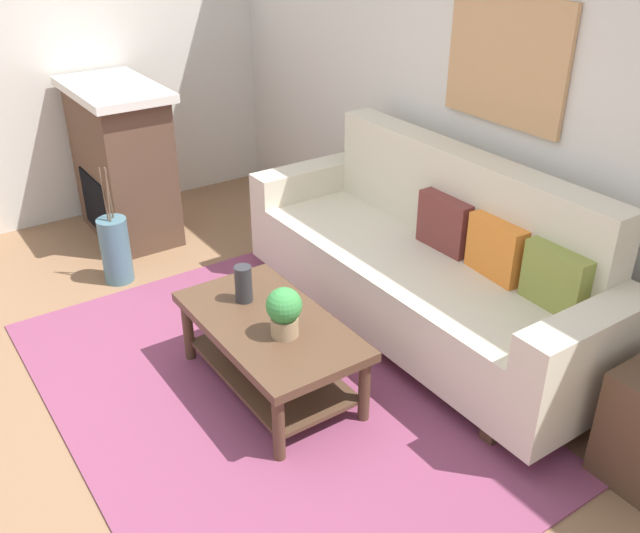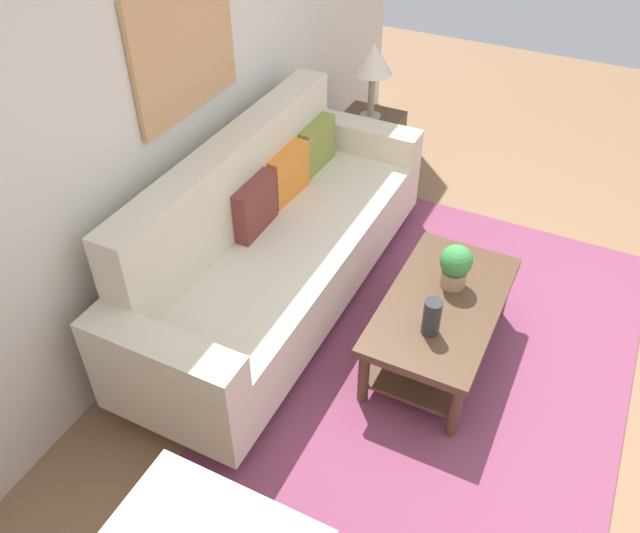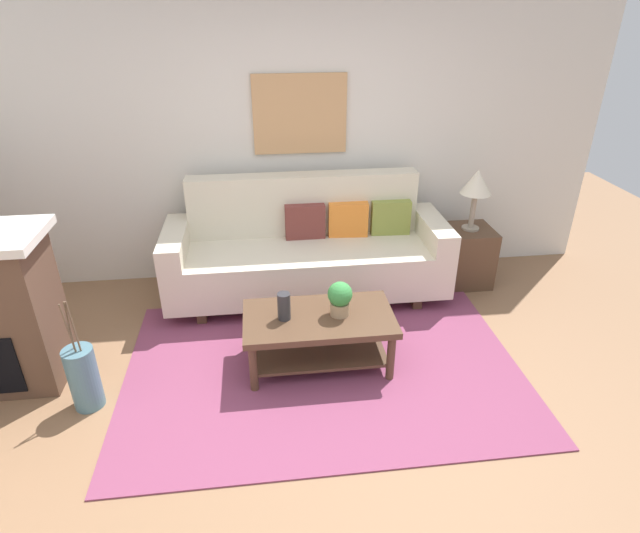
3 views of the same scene
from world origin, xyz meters
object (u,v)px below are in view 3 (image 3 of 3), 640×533
couch (307,252)px  table_lamp (477,185)px  throw_pillow_olive (390,217)px  floor_vase (84,378)px  potted_plant_tabletop (340,298)px  side_table (466,256)px  throw_pillow_orange (348,219)px  tabletop_vase (284,306)px  throw_pillow_maroon (305,221)px  coffee_table (319,329)px  framed_painting (300,114)px

couch → table_lamp: size_ratio=4.38×
table_lamp → throw_pillow_olive: bearing=173.1°
floor_vase → potted_plant_tabletop: bearing=8.3°
couch → side_table: bearing=1.2°
throw_pillow_orange → floor_vase: (-2.03, -1.45, -0.45)m
throw_pillow_orange → tabletop_vase: throw_pillow_orange is taller
tabletop_vase → table_lamp: (1.82, 1.11, 0.46)m
couch → throw_pillow_olive: couch is taller
potted_plant_tabletop → throw_pillow_orange: bearing=77.6°
throw_pillow_orange → table_lamp: bearing=-4.5°
throw_pillow_maroon → side_table: throw_pillow_maroon is taller
couch → coffee_table: size_ratio=2.27×
throw_pillow_orange → framed_painting: bearing=139.4°
coffee_table → tabletop_vase: tabletop_vase is taller
framed_painting → potted_plant_tabletop: bearing=-85.0°
throw_pillow_olive → floor_vase: 2.87m
throw_pillow_maroon → potted_plant_tabletop: size_ratio=1.37×
tabletop_vase → potted_plant_tabletop: size_ratio=0.79×
throw_pillow_orange → table_lamp: 1.19m
coffee_table → framed_painting: size_ratio=1.32×
coffee_table → side_table: side_table is taller
floor_vase → framed_painting: size_ratio=0.55×
couch → throw_pillow_orange: couch is taller
throw_pillow_maroon → framed_painting: (-0.00, 0.34, 0.89)m
throw_pillow_orange → framed_painting: framed_painting is taller
couch → throw_pillow_orange: size_ratio=6.93×
throw_pillow_olive → framed_painting: size_ratio=0.43×
table_lamp → framed_painting: 1.70m
tabletop_vase → potted_plant_tabletop: bearing=0.9°
table_lamp → floor_vase: table_lamp is taller
coffee_table → table_lamp: (1.57, 1.10, 0.68)m
throw_pillow_orange → framed_painting: size_ratio=0.43×
throw_pillow_maroon → potted_plant_tabletop: bearing=-83.5°
throw_pillow_maroon → throw_pillow_olive: (0.80, 0.00, 0.00)m
side_table → throw_pillow_maroon: bearing=176.6°
couch → tabletop_vase: (-0.27, -1.08, 0.10)m
coffee_table → framed_painting: 1.98m
throw_pillow_orange → throw_pillow_maroon: bearing=180.0°
potted_plant_tabletop → throw_pillow_maroon: bearing=96.5°
throw_pillow_olive → floor_vase: (-2.43, -1.45, -0.45)m
couch → throw_pillow_maroon: size_ratio=6.93×
couch → throw_pillow_olive: bearing=8.9°
floor_vase → tabletop_vase: bearing=10.5°
side_table → framed_painting: bearing=164.4°
throw_pillow_olive → side_table: 0.86m
throw_pillow_maroon → throw_pillow_olive: size_ratio=1.00×
couch → tabletop_vase: couch is taller
table_lamp → floor_vase: size_ratio=1.24×
couch → potted_plant_tabletop: size_ratio=9.52×
throw_pillow_orange → tabletop_vase: 1.38m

